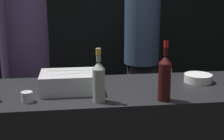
# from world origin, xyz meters

# --- Properties ---
(wall_back_chalkboard) EXTENTS (6.40, 0.06, 2.80)m
(wall_back_chalkboard) POSITION_xyz_m (0.00, 2.56, 1.40)
(wall_back_chalkboard) COLOR black
(wall_back_chalkboard) RESTS_ON ground_plane
(ice_bin_with_bottles) EXTENTS (0.37, 0.27, 0.13)m
(ice_bin_with_bottles) POSITION_xyz_m (-0.29, 0.33, 1.04)
(ice_bin_with_bottles) COLOR silver
(ice_bin_with_bottles) RESTS_ON bar_counter
(bowl_white) EXTENTS (0.20, 0.20, 0.06)m
(bowl_white) POSITION_xyz_m (0.63, 0.42, 1.01)
(bowl_white) COLOR white
(bowl_white) RESTS_ON bar_counter
(candle_votive) EXTENTS (0.07, 0.07, 0.06)m
(candle_votive) POSITION_xyz_m (-0.54, 0.15, 1.01)
(candle_votive) COLOR silver
(candle_votive) RESTS_ON bar_counter
(red_wine_bottle_tall) EXTENTS (0.08, 0.08, 0.36)m
(red_wine_bottle_tall) POSITION_xyz_m (0.27, 0.08, 1.12)
(red_wine_bottle_tall) COLOR #380F0F
(red_wine_bottle_tall) RESTS_ON bar_counter
(rose_wine_bottle) EXTENTS (0.07, 0.07, 0.32)m
(rose_wine_bottle) POSITION_xyz_m (-0.11, 0.11, 1.11)
(rose_wine_bottle) COLOR #9EA899
(rose_wine_bottle) RESTS_ON bar_counter
(person_in_hoodie) EXTENTS (0.41, 0.41, 1.83)m
(person_in_hoodie) POSITION_xyz_m (-0.66, 1.06, 1.02)
(person_in_hoodie) COLOR black
(person_in_hoodie) RESTS_ON ground_plane
(person_blond_tee) EXTENTS (0.40, 0.40, 1.75)m
(person_blond_tee) POSITION_xyz_m (0.53, 1.77, 0.97)
(person_blond_tee) COLOR black
(person_blond_tee) RESTS_ON ground_plane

